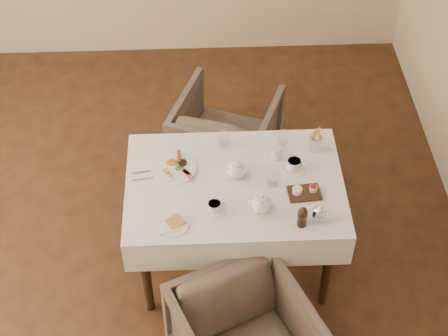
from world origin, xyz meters
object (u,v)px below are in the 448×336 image
armchair_far (226,134)px  teapot_centre (236,169)px  table (234,196)px  breakfast_plate (174,168)px

armchair_far → teapot_centre: size_ratio=4.33×
table → armchair_far: (-0.01, 0.88, -0.32)m
table → armchair_far: size_ratio=1.85×
table → armchair_far: 0.94m
table → teapot_centre: bearing=77.8°
table → teapot_centre: teapot_centre is taller
table → armchair_far: bearing=90.6°
armchair_far → breakfast_plate: 0.94m
breakfast_plate → teapot_centre: size_ratio=1.70×
table → breakfast_plate: breakfast_plate is taller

